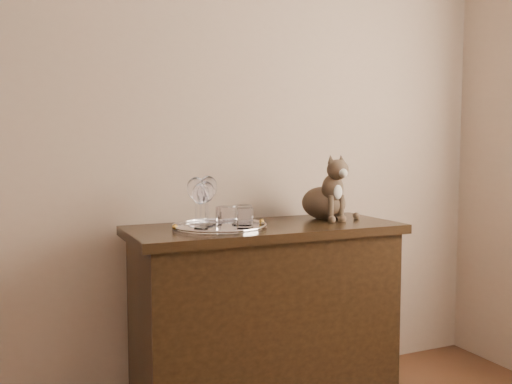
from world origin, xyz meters
TOP-DOWN VIEW (x-y plane):
  - wall_back at (0.00, 2.25)m, footprint 4.00×0.10m
  - sideboard at (0.60, 1.94)m, footprint 1.20×0.50m
  - tray at (0.39, 1.93)m, footprint 0.40×0.40m
  - wine_glass_a at (0.31, 2.01)m, footprint 0.08×0.08m
  - wine_glass_b at (0.36, 2.01)m, footprint 0.08×0.08m
  - wine_glass_c at (0.30, 1.92)m, footprint 0.07×0.07m
  - wine_glass_d at (0.34, 1.97)m, footprint 0.07×0.07m
  - tumbler_a at (0.46, 1.85)m, footprint 0.08×0.08m
  - tumbler_b at (0.37, 1.81)m, footprint 0.09×0.09m
  - tumbler_c at (0.50, 1.95)m, footprint 0.08×0.08m
  - cat at (0.94, 2.02)m, footprint 0.31×0.29m

SIDE VIEW (x-z plane):
  - sideboard at x=0.60m, z-range 0.00..0.85m
  - tray at x=0.39m, z-range 0.85..0.86m
  - tumbler_a at x=0.46m, z-range 0.86..0.94m
  - tumbler_c at x=0.50m, z-range 0.86..0.94m
  - tumbler_b at x=0.37m, z-range 0.86..0.96m
  - wine_glass_c at x=0.30m, z-range 0.86..1.05m
  - wine_glass_d at x=0.34m, z-range 0.86..1.05m
  - wine_glass_a at x=0.31m, z-range 0.86..1.07m
  - wine_glass_b at x=0.36m, z-range 0.86..1.07m
  - cat at x=0.94m, z-range 0.85..1.16m
  - wall_back at x=0.00m, z-range 0.00..2.70m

